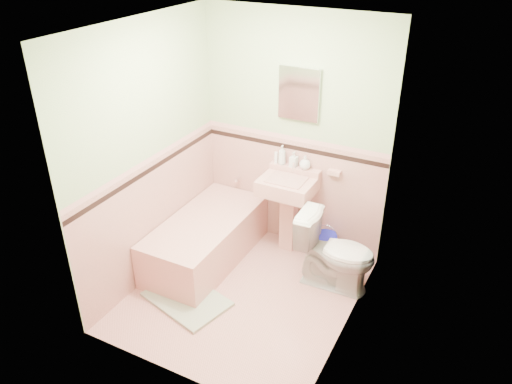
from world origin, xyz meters
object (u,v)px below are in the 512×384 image
at_px(sink, 287,215).
at_px(shoe, 191,293).
at_px(soap_bottle_mid, 294,159).
at_px(toilet, 336,252).
at_px(soap_bottle_right, 305,162).
at_px(medicine_cabinet, 299,94).
at_px(soap_bottle_left, 282,155).
at_px(bucket, 325,245).
at_px(bathtub, 206,240).

bearing_deg(sink, shoe, -112.32).
relative_size(soap_bottle_mid, toilet, 0.21).
height_order(sink, shoe, sink).
relative_size(soap_bottle_mid, soap_bottle_right, 1.11).
relative_size(sink, medicine_cabinet, 1.65).
relative_size(soap_bottle_left, bucket, 0.84).
xyz_separation_m(medicine_cabinet, toilet, (0.67, -0.54, -1.32)).
bearing_deg(bathtub, shoe, -71.23).
relative_size(bathtub, medicine_cabinet, 2.86).
relative_size(sink, soap_bottle_right, 5.91).
relative_size(bathtub, soap_bottle_mid, 9.19).
distance_m(soap_bottle_mid, shoe, 1.69).
bearing_deg(soap_bottle_left, soap_bottle_right, 0.00).
height_order(sink, soap_bottle_left, soap_bottle_left).
height_order(soap_bottle_left, soap_bottle_mid, soap_bottle_left).
relative_size(medicine_cabinet, soap_bottle_mid, 3.22).
distance_m(bathtub, shoe, 0.67).
relative_size(medicine_cabinet, toilet, 0.68).
relative_size(bathtub, soap_bottle_right, 10.21).
height_order(toilet, shoe, toilet).
bearing_deg(soap_bottle_mid, bucket, -9.53).
relative_size(bathtub, toilet, 1.95).
distance_m(bathtub, soap_bottle_left, 1.20).
bearing_deg(toilet, shoe, 124.22).
xyz_separation_m(soap_bottle_left, soap_bottle_right, (0.26, 0.00, -0.03)).
height_order(medicine_cabinet, shoe, medicine_cabinet).
bearing_deg(bathtub, sink, 37.93).
xyz_separation_m(medicine_cabinet, bucket, (0.42, -0.10, -1.58)).
height_order(medicine_cabinet, soap_bottle_left, medicine_cabinet).
xyz_separation_m(bathtub, medicine_cabinet, (0.68, 0.74, 1.47)).
xyz_separation_m(soap_bottle_mid, toilet, (0.68, -0.51, -0.63)).
relative_size(bathtub, soap_bottle_left, 7.18).
distance_m(medicine_cabinet, soap_bottle_left, 0.68).
bearing_deg(soap_bottle_left, medicine_cabinet, 11.28).
bearing_deg(toilet, soap_bottle_left, 56.56).
relative_size(bathtub, bucket, 6.02).
bearing_deg(medicine_cabinet, soap_bottle_left, -168.72).
distance_m(sink, medicine_cabinet, 1.28).
bearing_deg(sink, toilet, -26.16).
height_order(soap_bottle_mid, soap_bottle_right, soap_bottle_mid).
xyz_separation_m(sink, soap_bottle_right, (0.11, 0.18, 0.57)).
bearing_deg(bucket, medicine_cabinet, 166.14).
bearing_deg(soap_bottle_right, bucket, -13.33).
bearing_deg(bucket, soap_bottle_right, 166.67).
relative_size(soap_bottle_right, shoe, 0.89).
distance_m(toilet, bucket, 0.56).
distance_m(soap_bottle_right, toilet, 0.97).
distance_m(soap_bottle_left, toilet, 1.16).
distance_m(soap_bottle_left, bucket, 1.07).
bearing_deg(shoe, soap_bottle_right, 42.88).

